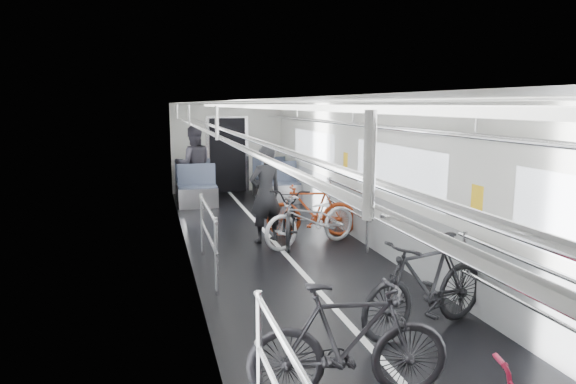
% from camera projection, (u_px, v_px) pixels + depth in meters
% --- Properties ---
extents(car_shell, '(3.02, 14.01, 2.41)m').
position_uv_depth(car_shell, '(271.00, 176.00, 8.95)').
color(car_shell, black).
rests_on(car_shell, ground).
extents(bike_left_mid, '(1.71, 0.73, 0.99)m').
position_uv_depth(bike_left_mid, '(349.00, 341.00, 4.11)').
color(bike_left_mid, black).
rests_on(bike_left_mid, floor).
extents(bike_right_near, '(1.80, 0.95, 1.04)m').
position_uv_depth(bike_right_near, '(426.00, 284.00, 5.36)').
color(bike_right_near, black).
rests_on(bike_right_near, floor).
extents(bike_right_mid, '(1.91, 1.17, 0.95)m').
position_uv_depth(bike_right_mid, '(311.00, 219.00, 8.62)').
color(bike_right_mid, silver).
rests_on(bike_right_mid, floor).
extents(bike_right_far, '(1.70, 0.85, 0.98)m').
position_uv_depth(bike_right_far, '(312.00, 210.00, 9.24)').
color(bike_right_far, '#9A3313').
rests_on(bike_right_far, floor).
extents(bike_aisle, '(1.19, 2.00, 0.99)m').
position_uv_depth(bike_aisle, '(291.00, 214.00, 8.91)').
color(bike_aisle, black).
rests_on(bike_aisle, floor).
extents(person_standing, '(0.71, 0.58, 1.69)m').
position_uv_depth(person_standing, '(265.00, 194.00, 8.84)').
color(person_standing, black).
rests_on(person_standing, floor).
extents(person_seated, '(0.92, 0.72, 1.86)m').
position_uv_depth(person_seated, '(194.00, 165.00, 12.38)').
color(person_seated, '#302E36').
rests_on(person_seated, floor).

